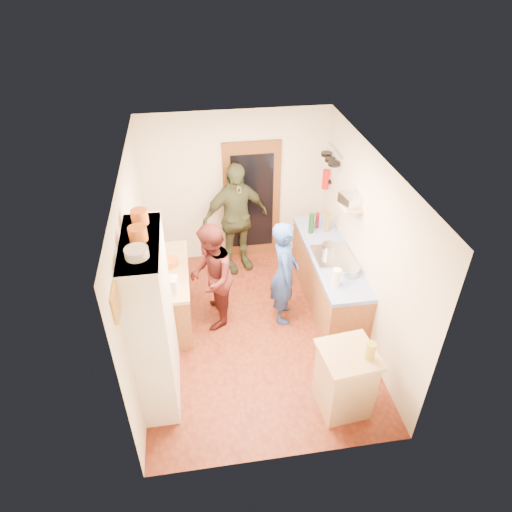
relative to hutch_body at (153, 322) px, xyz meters
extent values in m
cube|color=brown|center=(1.30, 0.80, -1.11)|extent=(3.00, 4.00, 0.02)
cube|color=silver|center=(1.30, 0.80, 1.51)|extent=(3.00, 4.00, 0.02)
cube|color=silver|center=(1.30, 2.81, 0.20)|extent=(3.00, 0.02, 2.60)
cube|color=silver|center=(1.30, -1.21, 0.20)|extent=(3.00, 0.02, 2.60)
cube|color=silver|center=(-0.21, 0.80, 0.20)|extent=(0.02, 4.00, 2.60)
cube|color=silver|center=(2.81, 0.80, 0.20)|extent=(0.02, 4.00, 2.60)
cube|color=brown|center=(1.55, 2.77, -0.05)|extent=(0.95, 0.06, 2.10)
cube|color=black|center=(1.55, 2.74, -0.05)|extent=(0.70, 0.02, 1.70)
cube|color=white|center=(0.00, 0.00, 0.00)|extent=(0.40, 1.20, 2.20)
cube|color=white|center=(0.00, 0.00, 1.08)|extent=(0.40, 1.14, 0.04)
cylinder|color=white|center=(0.00, -0.27, 1.15)|extent=(0.23, 0.23, 0.09)
cylinder|color=orange|center=(0.00, 0.03, 1.17)|extent=(0.19, 0.19, 0.15)
cylinder|color=orange|center=(0.00, 0.36, 1.18)|extent=(0.18, 0.18, 0.16)
cube|color=olive|center=(0.10, 1.25, -0.68)|extent=(0.60, 1.40, 0.85)
cube|color=tan|center=(0.10, 1.25, -0.23)|extent=(0.64, 1.44, 0.05)
cube|color=white|center=(0.15, 0.80, -0.10)|extent=(0.29, 0.22, 0.19)
cylinder|color=white|center=(0.05, 1.10, -0.12)|extent=(0.16, 0.16, 0.16)
cylinder|color=orange|center=(0.18, 1.35, -0.15)|extent=(0.25, 0.25, 0.10)
cube|color=tan|center=(0.12, 1.81, -0.19)|extent=(0.33, 0.27, 0.02)
cube|color=olive|center=(2.50, 1.30, -0.68)|extent=(0.60, 2.20, 0.84)
cube|color=#203BBB|center=(2.50, 1.30, -0.23)|extent=(0.62, 2.22, 0.06)
cube|color=silver|center=(2.50, 1.20, -0.18)|extent=(0.55, 0.58, 0.04)
cylinder|color=silver|center=(2.45, 1.28, -0.09)|extent=(0.20, 0.20, 0.13)
cylinder|color=#143F14|center=(2.35, 1.89, -0.04)|extent=(0.11, 0.11, 0.33)
cylinder|color=#591419|center=(2.48, 2.03, -0.07)|extent=(0.07, 0.07, 0.27)
cylinder|color=olive|center=(2.61, 1.91, -0.04)|extent=(0.10, 0.10, 0.33)
cylinder|color=white|center=(2.35, 0.57, -0.07)|extent=(0.12, 0.12, 0.25)
cylinder|color=silver|center=(2.60, 0.78, -0.15)|extent=(0.35, 0.35, 0.11)
cube|color=tan|center=(2.14, -0.63, -0.67)|extent=(0.61, 0.61, 0.86)
cube|color=tan|center=(2.14, -0.63, -0.22)|extent=(0.68, 0.68, 0.05)
cube|color=white|center=(2.09, -0.59, -0.21)|extent=(0.38, 0.32, 0.02)
cylinder|color=#AD9E2D|center=(2.33, -0.73, -0.08)|extent=(0.12, 0.12, 0.22)
cylinder|color=silver|center=(2.76, 2.33, 0.95)|extent=(0.02, 0.65, 0.02)
cylinder|color=black|center=(2.70, 2.15, 0.82)|extent=(0.18, 0.18, 0.05)
cylinder|color=black|center=(2.70, 2.35, 0.80)|extent=(0.16, 0.16, 0.05)
cylinder|color=black|center=(2.70, 2.55, 0.81)|extent=(0.17, 0.17, 0.05)
cube|color=tan|center=(2.67, 1.25, 0.60)|extent=(0.26, 0.42, 0.03)
cube|color=silver|center=(2.67, 1.25, 0.69)|extent=(0.28, 0.34, 0.15)
cube|color=black|center=(2.77, 2.50, 0.35)|extent=(0.06, 0.10, 0.04)
cylinder|color=red|center=(2.71, 2.50, 0.40)|extent=(0.11, 0.11, 0.32)
cube|color=gold|center=(-0.18, -0.75, 0.95)|extent=(0.03, 0.25, 0.30)
imported|color=navy|center=(1.78, 1.02, -0.29)|extent=(0.47, 0.64, 1.62)
imported|color=#471716|center=(0.76, 1.14, -0.29)|extent=(0.71, 0.86, 1.63)
imported|color=#353B24|center=(1.24, 2.41, -0.14)|extent=(1.21, 0.76, 1.91)
camera|label=1|loc=(0.58, -3.95, 3.61)|focal=32.00mm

